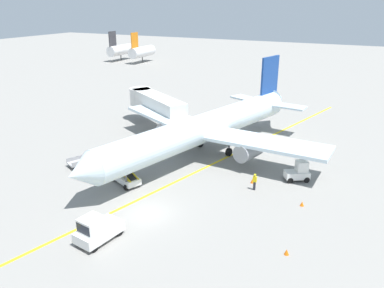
{
  "coord_description": "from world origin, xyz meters",
  "views": [
    {
      "loc": [
        16.1,
        -23.67,
        17.05
      ],
      "look_at": [
        -1.25,
        10.97,
        2.5
      ],
      "focal_mm": 35.72,
      "sensor_mm": 36.0,
      "label": 1
    }
  ],
  "objects_px": {
    "belt_loader_forward_hold": "(124,176)",
    "ground_crew_marshaller": "(255,181)",
    "jet_bridge": "(153,103)",
    "baggage_cart_loaded": "(82,162)",
    "safety_cone_nose_left": "(302,204)",
    "airliner": "(207,127)",
    "pushback_tug": "(97,230)",
    "baggage_tug_near_wing": "(299,172)",
    "safety_cone_nose_right": "(252,181)",
    "safety_cone_wingtip_left": "(287,252)"
  },
  "relations": [
    {
      "from": "belt_loader_forward_hold",
      "to": "ground_crew_marshaller",
      "type": "distance_m",
      "value": 12.87
    },
    {
      "from": "jet_bridge",
      "to": "belt_loader_forward_hold",
      "type": "bearing_deg",
      "value": -67.57
    },
    {
      "from": "baggage_cart_loaded",
      "to": "safety_cone_nose_left",
      "type": "distance_m",
      "value": 23.63
    },
    {
      "from": "jet_bridge",
      "to": "ground_crew_marshaller",
      "type": "distance_m",
      "value": 22.9
    },
    {
      "from": "airliner",
      "to": "jet_bridge",
      "type": "relative_size",
      "value": 2.85
    },
    {
      "from": "pushback_tug",
      "to": "baggage_cart_loaded",
      "type": "distance_m",
      "value": 14.99
    },
    {
      "from": "baggage_tug_near_wing",
      "to": "ground_crew_marshaller",
      "type": "xyz_separation_m",
      "value": [
        -3.31,
        -3.97,
        -0.02
      ]
    },
    {
      "from": "pushback_tug",
      "to": "baggage_tug_near_wing",
      "type": "bearing_deg",
      "value": 56.88
    },
    {
      "from": "baggage_tug_near_wing",
      "to": "safety_cone_nose_left",
      "type": "relative_size",
      "value": 6.2
    },
    {
      "from": "airliner",
      "to": "safety_cone_nose_right",
      "type": "xyz_separation_m",
      "value": [
        7.22,
        -4.78,
        -3.2
      ]
    },
    {
      "from": "jet_bridge",
      "to": "baggage_cart_loaded",
      "type": "xyz_separation_m",
      "value": [
        0.24,
        -15.42,
        -3.07
      ]
    },
    {
      "from": "belt_loader_forward_hold",
      "to": "safety_cone_nose_left",
      "type": "distance_m",
      "value": 17.19
    },
    {
      "from": "safety_cone_nose_left",
      "to": "safety_cone_wingtip_left",
      "type": "bearing_deg",
      "value": -86.66
    },
    {
      "from": "pushback_tug",
      "to": "safety_cone_nose_left",
      "type": "xyz_separation_m",
      "value": [
        12.74,
        12.29,
        -0.77
      ]
    },
    {
      "from": "pushback_tug",
      "to": "safety_cone_nose_left",
      "type": "height_order",
      "value": "pushback_tug"
    },
    {
      "from": "ground_crew_marshaller",
      "to": "airliner",
      "type": "bearing_deg",
      "value": 142.1
    },
    {
      "from": "jet_bridge",
      "to": "belt_loader_forward_hold",
      "type": "relative_size",
      "value": 2.4
    },
    {
      "from": "ground_crew_marshaller",
      "to": "safety_cone_nose_right",
      "type": "bearing_deg",
      "value": 115.51
    },
    {
      "from": "baggage_tug_near_wing",
      "to": "ground_crew_marshaller",
      "type": "bearing_deg",
      "value": -129.83
    },
    {
      "from": "jet_bridge",
      "to": "baggage_tug_near_wing",
      "type": "relative_size",
      "value": 4.49
    },
    {
      "from": "airliner",
      "to": "safety_cone_wingtip_left",
      "type": "height_order",
      "value": "airliner"
    },
    {
      "from": "airliner",
      "to": "safety_cone_nose_left",
      "type": "bearing_deg",
      "value": -29.65
    },
    {
      "from": "belt_loader_forward_hold",
      "to": "safety_cone_nose_right",
      "type": "xyz_separation_m",
      "value": [
        11.48,
        5.67,
        -0.56
      ]
    },
    {
      "from": "baggage_cart_loaded",
      "to": "airliner",
      "type": "bearing_deg",
      "value": 39.74
    },
    {
      "from": "safety_cone_nose_right",
      "to": "safety_cone_wingtip_left",
      "type": "distance_m",
      "value": 11.52
    },
    {
      "from": "jet_bridge",
      "to": "safety_cone_nose_right",
      "type": "bearing_deg",
      "value": -31.11
    },
    {
      "from": "airliner",
      "to": "safety_cone_nose_left",
      "type": "xyz_separation_m",
      "value": [
        12.61,
        -7.17,
        -3.2
      ]
    },
    {
      "from": "airliner",
      "to": "pushback_tug",
      "type": "height_order",
      "value": "airliner"
    },
    {
      "from": "airliner",
      "to": "pushback_tug",
      "type": "xyz_separation_m",
      "value": [
        -0.14,
        -19.47,
        -2.42
      ]
    },
    {
      "from": "safety_cone_nose_left",
      "to": "safety_cone_wingtip_left",
      "type": "distance_m",
      "value": 7.56
    },
    {
      "from": "belt_loader_forward_hold",
      "to": "safety_cone_wingtip_left",
      "type": "distance_m",
      "value": 17.83
    },
    {
      "from": "jet_bridge",
      "to": "baggage_cart_loaded",
      "type": "distance_m",
      "value": 15.73
    },
    {
      "from": "baggage_cart_loaded",
      "to": "ground_crew_marshaller",
      "type": "distance_m",
      "value": 19.04
    },
    {
      "from": "airliner",
      "to": "belt_loader_forward_hold",
      "type": "bearing_deg",
      "value": -112.17
    },
    {
      "from": "jet_bridge",
      "to": "safety_cone_nose_right",
      "type": "distance_m",
      "value": 21.75
    },
    {
      "from": "baggage_tug_near_wing",
      "to": "safety_cone_wingtip_left",
      "type": "relative_size",
      "value": 6.2
    },
    {
      "from": "belt_loader_forward_hold",
      "to": "baggage_tug_near_wing",
      "type": "bearing_deg",
      "value": 28.29
    },
    {
      "from": "baggage_tug_near_wing",
      "to": "safety_cone_nose_right",
      "type": "distance_m",
      "value": 4.79
    },
    {
      "from": "airliner",
      "to": "ground_crew_marshaller",
      "type": "distance_m",
      "value": 10.27
    },
    {
      "from": "ground_crew_marshaller",
      "to": "pushback_tug",
      "type": "bearing_deg",
      "value": -120.9
    },
    {
      "from": "ground_crew_marshaller",
      "to": "safety_cone_wingtip_left",
      "type": "bearing_deg",
      "value": -58.91
    },
    {
      "from": "baggage_tug_near_wing",
      "to": "safety_cone_nose_left",
      "type": "bearing_deg",
      "value": -73.99
    },
    {
      "from": "pushback_tug",
      "to": "ground_crew_marshaller",
      "type": "bearing_deg",
      "value": 59.1
    },
    {
      "from": "jet_bridge",
      "to": "safety_cone_nose_right",
      "type": "relative_size",
      "value": 27.79
    },
    {
      "from": "baggage_tug_near_wing",
      "to": "belt_loader_forward_hold",
      "type": "height_order",
      "value": "belt_loader_forward_hold"
    },
    {
      "from": "safety_cone_nose_left",
      "to": "safety_cone_nose_right",
      "type": "height_order",
      "value": "same"
    },
    {
      "from": "airliner",
      "to": "baggage_cart_loaded",
      "type": "relative_size",
      "value": 9.28
    },
    {
      "from": "jet_bridge",
      "to": "baggage_cart_loaded",
      "type": "relative_size",
      "value": 3.26
    },
    {
      "from": "baggage_cart_loaded",
      "to": "ground_crew_marshaller",
      "type": "relative_size",
      "value": 2.21
    },
    {
      "from": "ground_crew_marshaller",
      "to": "safety_cone_wingtip_left",
      "type": "distance_m",
      "value": 10.07
    }
  ]
}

